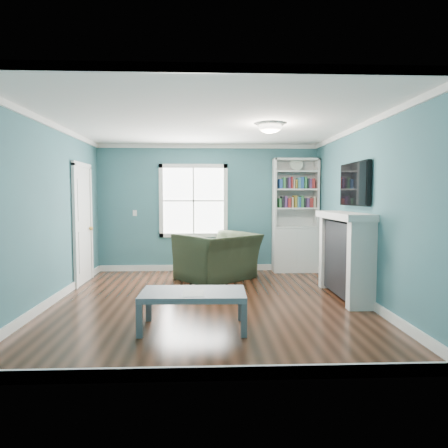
{
  "coord_description": "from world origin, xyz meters",
  "views": [
    {
      "loc": [
        -0.02,
        -5.74,
        1.54
      ],
      "look_at": [
        0.24,
        0.4,
        1.12
      ],
      "focal_mm": 32.0,
      "sensor_mm": 36.0,
      "label": 1
    }
  ],
  "objects": [
    {
      "name": "trim",
      "position": [
        0.0,
        0.0,
        1.24
      ],
      "size": [
        4.5,
        5.0,
        2.6
      ],
      "color": "white",
      "rests_on": "ground"
    },
    {
      "name": "coffee_table",
      "position": [
        -0.18,
        -1.15,
        0.38
      ],
      "size": [
        1.22,
        0.69,
        0.44
      ],
      "rotation": [
        0.0,
        0.0,
        -0.03
      ],
      "color": "#4D555C",
      "rests_on": "ground"
    },
    {
      "name": "window",
      "position": [
        -0.3,
        2.49,
        1.45
      ],
      "size": [
        1.4,
        0.06,
        1.5
      ],
      "color": "white",
      "rests_on": "room_walls"
    },
    {
      "name": "bookshelf",
      "position": [
        1.77,
        2.3,
        0.92
      ],
      "size": [
        0.9,
        0.35,
        2.31
      ],
      "color": "silver",
      "rests_on": "ground"
    },
    {
      "name": "ceiling_fixture",
      "position": [
        0.9,
        0.1,
        2.55
      ],
      "size": [
        0.38,
        0.38,
        0.15
      ],
      "color": "white",
      "rests_on": "room_walls"
    },
    {
      "name": "door",
      "position": [
        -2.22,
        1.4,
        1.07
      ],
      "size": [
        0.12,
        0.98,
        2.17
      ],
      "color": "silver",
      "rests_on": "ground"
    },
    {
      "name": "tv",
      "position": [
        2.2,
        0.2,
        1.72
      ],
      "size": [
        0.06,
        1.1,
        0.65
      ],
      "primitive_type": "cube",
      "color": "black",
      "rests_on": "fireplace"
    },
    {
      "name": "room_walls",
      "position": [
        0.0,
        0.0,
        1.58
      ],
      "size": [
        5.0,
        5.0,
        5.0
      ],
      "color": "#39626C",
      "rests_on": "ground"
    },
    {
      "name": "light_switch",
      "position": [
        -1.5,
        2.48,
        1.2
      ],
      "size": [
        0.08,
        0.01,
        0.12
      ],
      "primitive_type": "cube",
      "color": "white",
      "rests_on": "room_walls"
    },
    {
      "name": "fireplace",
      "position": [
        2.08,
        0.2,
        0.64
      ],
      "size": [
        0.44,
        1.58,
        1.3
      ],
      "color": "black",
      "rests_on": "ground"
    },
    {
      "name": "floor",
      "position": [
        0.0,
        0.0,
        0.0
      ],
      "size": [
        5.0,
        5.0,
        0.0
      ],
      "primitive_type": "plane",
      "color": "black",
      "rests_on": "ground"
    },
    {
      "name": "paper_sheet",
      "position": [
        -0.18,
        -1.27,
        0.44
      ],
      "size": [
        0.24,
        0.3,
        0.0
      ],
      "primitive_type": "cube",
      "rotation": [
        0.0,
        0.0,
        -0.01
      ],
      "color": "white",
      "rests_on": "coffee_table"
    },
    {
      "name": "recliner",
      "position": [
        0.18,
        1.6,
        0.57
      ],
      "size": [
        1.56,
        1.5,
        1.15
      ],
      "primitive_type": "imported",
      "rotation": [
        0.0,
        0.0,
        -2.45
      ],
      "color": "black",
      "rests_on": "ground"
    }
  ]
}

